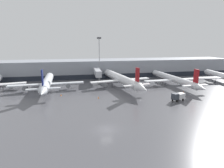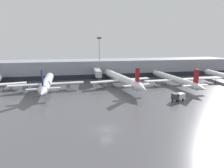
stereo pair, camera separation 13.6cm
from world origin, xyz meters
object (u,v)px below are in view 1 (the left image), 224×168
parked_jet_1 (173,79)px  traffic_cone_1 (98,97)px  traffic_cone_3 (183,92)px  parked_jet_5 (47,83)px  parked_jet_4 (224,77)px  apron_light_mast_2 (99,47)px  traffic_cone_2 (195,84)px  service_truck_1 (178,96)px  parked_jet_3 (121,79)px  traffic_cone_0 (61,95)px

parked_jet_1 → traffic_cone_1: bearing=107.9°
traffic_cone_3 → parked_jet_5: bearing=166.3°
parked_jet_4 → apron_light_mast_2: 59.62m
traffic_cone_2 → service_truck_1: bearing=-136.0°
parked_jet_4 → parked_jet_5: bearing=96.6°
parked_jet_4 → traffic_cone_3: (-28.28, -12.22, -2.51)m
traffic_cone_1 → apron_light_mast_2: bearing=82.4°
parked_jet_3 → parked_jet_5: (-29.42, -1.92, -0.03)m
parked_jet_5 → traffic_cone_3: (49.90, -12.12, -2.92)m
parked_jet_3 → service_truck_1: (13.48, -21.98, -1.70)m
parked_jet_3 → parked_jet_4: (48.77, -1.83, -0.44)m
service_truck_1 → traffic_cone_2: (19.14, 18.45, -1.17)m
traffic_cone_1 → traffic_cone_2: size_ratio=1.02×
traffic_cone_2 → apron_light_mast_2: 46.04m
parked_jet_5 → traffic_cone_3: bearing=-107.8°
parked_jet_3 → traffic_cone_2: 32.93m
parked_jet_5 → apron_light_mast_2: (21.89, 14.62, 12.80)m
parked_jet_3 → parked_jet_5: parked_jet_5 is taller
parked_jet_1 → parked_jet_3: parked_jet_3 is taller
traffic_cone_2 → traffic_cone_3: 16.06m
parked_jet_3 → traffic_cone_1: size_ratio=54.71×
traffic_cone_0 → traffic_cone_1: 13.66m
traffic_cone_1 → traffic_cone_3: bearing=1.8°
parked_jet_3 → traffic_cone_3: (20.48, -14.04, -2.95)m
parked_jet_3 → traffic_cone_0: size_ratio=61.83×
service_truck_1 → parked_jet_5: bearing=-45.0°
traffic_cone_0 → apron_light_mast_2: bearing=53.9°
parked_jet_1 → service_truck_1: (-9.72, -20.56, -1.12)m
traffic_cone_2 → apron_light_mast_2: size_ratio=0.04×
apron_light_mast_2 → parked_jet_1: bearing=-24.7°
traffic_cone_0 → apron_light_mast_2: (16.18, 22.20, 15.67)m
parked_jet_5 → traffic_cone_2: parked_jet_5 is taller
parked_jet_3 → apron_light_mast_2: apron_light_mast_2 is taller
service_truck_1 → traffic_cone_0: size_ratio=7.68×
parked_jet_1 → traffic_cone_0: (-46.91, -8.08, -2.33)m
service_truck_1 → traffic_cone_1: bearing=-35.7°
service_truck_1 → traffic_cone_3: bearing=-151.4°
traffic_cone_0 → traffic_cone_1: bearing=-23.8°
traffic_cone_3 → traffic_cone_1: bearing=-178.2°
traffic_cone_1 → traffic_cone_0: bearing=156.2°
parked_jet_3 → traffic_cone_1: parked_jet_3 is taller
parked_jet_5 → traffic_cone_0: bearing=-147.1°
parked_jet_5 → traffic_cone_3: parked_jet_5 is taller
parked_jet_5 → service_truck_1: bearing=-119.2°
parked_jet_5 → traffic_cone_1: (18.21, -13.09, -2.83)m
parked_jet_1 → parked_jet_3: 23.25m
traffic_cone_2 → parked_jet_5: bearing=178.5°
parked_jet_4 → traffic_cone_3: bearing=119.9°
parked_jet_1 → parked_jet_5: bearing=86.9°
service_truck_1 → traffic_cone_2: service_truck_1 is taller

